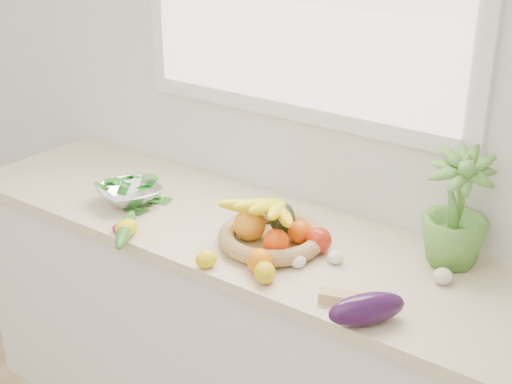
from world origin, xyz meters
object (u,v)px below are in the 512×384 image
Objects in this scene: eggplant at (367,309)px; potted_herb at (457,208)px; colander_with_spinach at (129,189)px; apple at (319,240)px; fruit_basket at (271,230)px; cucumber at (126,229)px.

potted_herb is (0.05, 0.43, 0.14)m from eggplant.
potted_herb is 1.12m from colander_with_spinach.
apple is 0.42m from potted_herb.
eggplant reaches higher than apple.
potted_herb reaches higher than apple.
fruit_basket is at bearing 4.99° from colander_with_spinach.
cucumber is 0.25m from colander_with_spinach.
potted_herb reaches higher than eggplant.
colander_with_spinach is at bearing 171.27° from eggplant.
colander_with_spinach is at bearing -172.41° from apple.
potted_herb is (0.91, 0.46, 0.16)m from cucumber.
eggplant is 1.04m from colander_with_spinach.
apple is at bearing 7.59° from colander_with_spinach.
apple is 0.38× the size of eggplant.
eggplant is at bearing -8.73° from colander_with_spinach.
apple is 0.16m from fruit_basket.
colander_with_spinach is at bearing 132.21° from cucumber.
eggplant is 0.58× the size of fruit_basket.
apple is 0.62m from cucumber.
apple reaches higher than cucumber.
apple is at bearing 26.32° from cucumber.
potted_herb reaches higher than colander_with_spinach.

